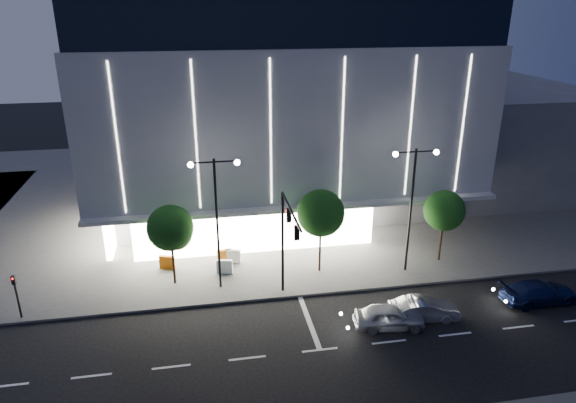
# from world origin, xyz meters

# --- Properties ---
(ground) EXTENTS (160.00, 160.00, 0.00)m
(ground) POSITION_xyz_m (0.00, 0.00, 0.00)
(ground) COLOR black
(ground) RESTS_ON ground
(sidewalk_museum) EXTENTS (70.00, 40.00, 0.15)m
(sidewalk_museum) POSITION_xyz_m (5.00, 24.00, 0.07)
(sidewalk_museum) COLOR #474747
(sidewalk_museum) RESTS_ON ground
(museum) EXTENTS (30.00, 25.80, 18.00)m
(museum) POSITION_xyz_m (2.98, 22.31, 9.27)
(museum) COLOR #4C4C51
(museum) RESTS_ON ground
(annex_building) EXTENTS (16.00, 20.00, 10.00)m
(annex_building) POSITION_xyz_m (26.00, 24.00, 5.00)
(annex_building) COLOR #4C4C51
(annex_building) RESTS_ON ground
(traffic_mast) EXTENTS (0.33, 5.89, 7.07)m
(traffic_mast) POSITION_xyz_m (1.00, 3.34, 5.03)
(traffic_mast) COLOR black
(traffic_mast) RESTS_ON ground
(street_lamp_west) EXTENTS (3.16, 0.36, 9.00)m
(street_lamp_west) POSITION_xyz_m (-3.00, 6.00, 5.96)
(street_lamp_west) COLOR black
(street_lamp_west) RESTS_ON ground
(street_lamp_east) EXTENTS (3.16, 0.36, 9.00)m
(street_lamp_east) POSITION_xyz_m (10.00, 6.00, 5.96)
(street_lamp_east) COLOR black
(street_lamp_east) RESTS_ON ground
(ped_signal_far) EXTENTS (0.22, 0.24, 3.00)m
(ped_signal_far) POSITION_xyz_m (-15.00, 4.50, 1.89)
(ped_signal_far) COLOR black
(ped_signal_far) RESTS_ON ground
(tree_left) EXTENTS (3.02, 3.02, 5.72)m
(tree_left) POSITION_xyz_m (-5.97, 7.02, 4.03)
(tree_left) COLOR black
(tree_left) RESTS_ON ground
(tree_mid) EXTENTS (3.25, 3.25, 6.15)m
(tree_mid) POSITION_xyz_m (4.03, 7.02, 4.33)
(tree_mid) COLOR black
(tree_mid) RESTS_ON ground
(tree_right) EXTENTS (2.91, 2.91, 5.51)m
(tree_right) POSITION_xyz_m (13.03, 7.02, 3.88)
(tree_right) COLOR black
(tree_right) RESTS_ON ground
(car_lead) EXTENTS (4.34, 2.14, 1.42)m
(car_lead) POSITION_xyz_m (6.48, -0.13, 0.71)
(car_lead) COLOR #9C9FA3
(car_lead) RESTS_ON ground
(car_second) EXTENTS (4.23, 1.76, 1.36)m
(car_second) POSITION_xyz_m (8.81, 0.28, 0.68)
(car_second) COLOR #9A9CA1
(car_second) RESTS_ON ground
(car_third) EXTENTS (4.94, 2.11, 1.42)m
(car_third) POSITION_xyz_m (16.77, 0.79, 0.71)
(car_third) COLOR #131E4A
(car_third) RESTS_ON ground
(barrier_a) EXTENTS (1.12, 0.60, 1.00)m
(barrier_a) POSITION_xyz_m (-6.58, 9.10, 0.65)
(barrier_a) COLOR #E05E0C
(barrier_a) RESTS_ON sidewalk_museum
(barrier_b) EXTENTS (1.13, 0.49, 1.00)m
(barrier_b) POSITION_xyz_m (-2.61, 7.78, 0.65)
(barrier_b) COLOR white
(barrier_b) RESTS_ON sidewalk_museum
(barrier_c) EXTENTS (1.13, 0.44, 1.00)m
(barrier_c) POSITION_xyz_m (-2.51, 9.37, 0.65)
(barrier_c) COLOR #C65E0B
(barrier_c) RESTS_ON sidewalk_museum
(barrier_d) EXTENTS (1.13, 0.52, 1.00)m
(barrier_d) POSITION_xyz_m (-1.91, 9.28, 0.65)
(barrier_d) COLOR silver
(barrier_d) RESTS_ON sidewalk_museum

